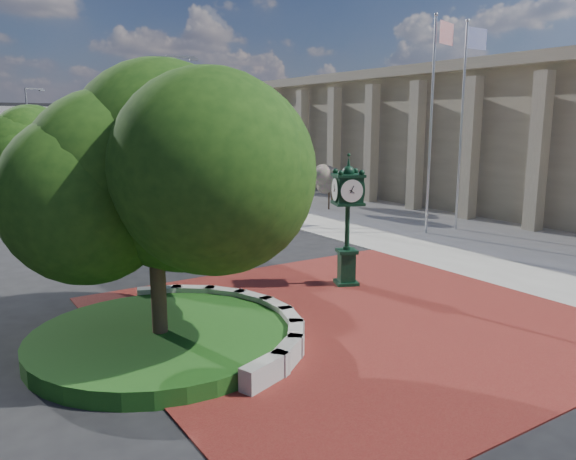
# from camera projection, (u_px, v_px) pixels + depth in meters

# --- Properties ---
(ground) EXTENTS (200.00, 200.00, 0.00)m
(ground) POSITION_uv_depth(u_px,v_px,m) (329.00, 310.00, 15.98)
(ground) COLOR black
(ground) RESTS_ON ground
(plaza) EXTENTS (12.00, 12.00, 0.04)m
(plaza) POSITION_uv_depth(u_px,v_px,m) (352.00, 319.00, 15.15)
(plaza) COLOR maroon
(plaza) RESTS_ON ground
(sidewalk) EXTENTS (20.00, 50.00, 0.04)m
(sidewalk) POSITION_uv_depth(u_px,v_px,m) (444.00, 213.00, 32.77)
(sidewalk) COLOR #9E9B93
(sidewalk) RESTS_ON ground
(planter_wall) EXTENTS (2.96, 6.77, 0.54)m
(planter_wall) POSITION_uv_depth(u_px,v_px,m) (246.00, 318.00, 14.48)
(planter_wall) COLOR #9E9B93
(planter_wall) RESTS_ON ground
(grass_bed) EXTENTS (6.10, 6.10, 0.40)m
(grass_bed) POSITION_uv_depth(u_px,v_px,m) (161.00, 339.00, 13.27)
(grass_bed) COLOR #154112
(grass_bed) RESTS_ON ground
(civic_building) EXTENTS (17.35, 44.00, 8.60)m
(civic_building) POSITION_uv_depth(u_px,v_px,m) (503.00, 136.00, 37.66)
(civic_building) COLOR gray
(civic_building) RESTS_ON ground
(overpass) EXTENTS (90.00, 12.00, 7.50)m
(overpass) POSITION_uv_depth(u_px,v_px,m) (0.00, 111.00, 72.26)
(overpass) COLOR #9E9B93
(overpass) RESTS_ON ground
(tree_planter) EXTENTS (5.20, 5.20, 6.33)m
(tree_planter) POSITION_uv_depth(u_px,v_px,m) (154.00, 191.00, 12.60)
(tree_planter) COLOR #38281C
(tree_planter) RESTS_ON ground
(tree_street) EXTENTS (4.40, 4.40, 5.45)m
(tree_street) POSITION_uv_depth(u_px,v_px,m) (49.00, 163.00, 28.05)
(tree_street) COLOR #38281C
(tree_street) RESTS_ON ground
(post_clock) EXTENTS (1.10, 1.10, 4.22)m
(post_clock) POSITION_uv_depth(u_px,v_px,m) (347.00, 215.00, 17.94)
(post_clock) COLOR black
(post_clock) RESTS_ON ground
(parked_car) EXTENTS (3.10, 4.96, 1.58)m
(parked_car) POSITION_uv_depth(u_px,v_px,m) (76.00, 179.00, 44.82)
(parked_car) COLOR #57180C
(parked_car) RESTS_ON ground
(flagpole_a) EXTENTS (1.54, 0.46, 10.04)m
(flagpole_a) POSITION_uv_depth(u_px,v_px,m) (431.00, 124.00, 25.84)
(flagpole_a) COLOR silver
(flagpole_a) RESTS_ON ground
(flagpole_b) EXTENTS (1.56, 0.18, 9.94)m
(flagpole_b) POSITION_uv_depth(u_px,v_px,m) (462.00, 125.00, 26.82)
(flagpole_b) COLOR silver
(flagpole_b) RESTS_ON ground
(street_lamp_near) EXTENTS (2.08, 0.65, 9.39)m
(street_lamp_near) POSITION_uv_depth(u_px,v_px,m) (172.00, 118.00, 36.38)
(street_lamp_near) COLOR slate
(street_lamp_near) RESTS_ON ground
(street_lamp_far) EXTENTS (1.70, 0.87, 8.02)m
(street_lamp_far) POSITION_uv_depth(u_px,v_px,m) (31.00, 128.00, 47.35)
(street_lamp_far) COLOR slate
(street_lamp_far) RESTS_ON ground
(shrub_near) EXTENTS (1.20, 1.20, 2.20)m
(shrub_near) POSITION_uv_depth(u_px,v_px,m) (329.00, 184.00, 33.67)
(shrub_near) COLOR #38281C
(shrub_near) RESTS_ON ground
(shrub_mid) EXTENTS (1.20, 1.20, 2.20)m
(shrub_mid) POSITION_uv_depth(u_px,v_px,m) (332.00, 179.00, 36.18)
(shrub_mid) COLOR #38281C
(shrub_mid) RESTS_ON ground
(shrub_far) EXTENTS (1.20, 1.20, 2.20)m
(shrub_far) POSITION_uv_depth(u_px,v_px,m) (280.00, 170.00, 43.56)
(shrub_far) COLOR #38281C
(shrub_far) RESTS_ON ground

